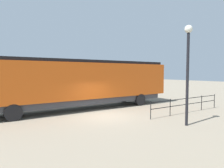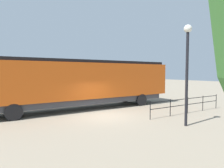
# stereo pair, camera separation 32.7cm
# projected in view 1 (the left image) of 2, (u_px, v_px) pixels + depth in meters

# --- Properties ---
(ground_plane) EXTENTS (120.00, 120.00, 0.00)m
(ground_plane) POSITION_uv_depth(u_px,v_px,m) (105.00, 116.00, 14.02)
(ground_plane) COLOR gray
(locomotive) EXTENTS (2.89, 16.77, 4.12)m
(locomotive) POSITION_uv_depth(u_px,v_px,m) (88.00, 82.00, 16.85)
(locomotive) COLOR #D15114
(locomotive) RESTS_ON ground_plane
(lamp_post) EXTENTS (0.45, 0.45, 5.81)m
(lamp_post) POSITION_uv_depth(u_px,v_px,m) (188.00, 59.00, 11.38)
(lamp_post) COLOR black
(lamp_post) RESTS_ON ground_plane
(platform_fence) EXTENTS (0.05, 7.74, 1.22)m
(platform_fence) POSITION_uv_depth(u_px,v_px,m) (187.00, 103.00, 15.15)
(platform_fence) COLOR black
(platform_fence) RESTS_ON ground_plane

